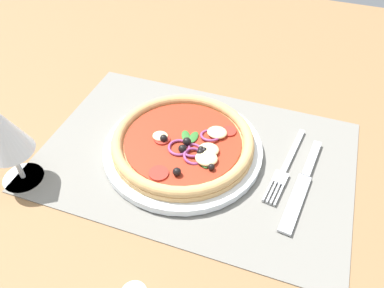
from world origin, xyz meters
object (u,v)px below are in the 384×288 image
at_px(pizza, 183,142).
at_px(wine_glass, 2,132).
at_px(knife, 302,184).
at_px(plate, 183,149).
at_px(fork, 285,168).

distance_m(pizza, wine_glass, 0.27).
distance_m(pizza, knife, 0.20).
distance_m(plate, wine_glass, 0.27).
bearing_deg(wine_glass, fork, -158.26).
xyz_separation_m(plate, pizza, (-0.00, 0.00, 0.02)).
bearing_deg(knife, wine_glass, -65.90).
bearing_deg(knife, fork, -122.23).
bearing_deg(wine_glass, plate, -148.26).
xyz_separation_m(knife, wine_glass, (0.42, 0.13, 0.09)).
relative_size(pizza, wine_glass, 1.59).
relative_size(plate, pizza, 1.13).
xyz_separation_m(pizza, knife, (-0.20, 0.01, -0.02)).
bearing_deg(plate, pizza, 159.78).
bearing_deg(fork, knife, 59.03).
relative_size(plate, knife, 1.33).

